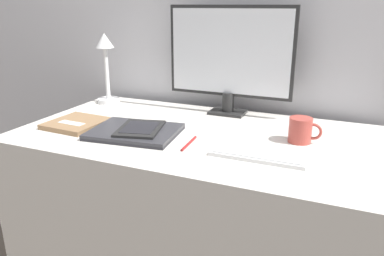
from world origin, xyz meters
name	(u,v)px	position (x,y,z in m)	size (l,w,h in m)	color
wall_back	(234,5)	(0.00, 0.58, 1.20)	(3.60, 0.05, 2.40)	silver
desk	(195,219)	(0.00, 0.14, 0.37)	(1.32, 0.73, 0.75)	silver
monitor	(230,57)	(0.03, 0.43, 0.99)	(0.54, 0.11, 0.46)	#262626
keyboard	(259,154)	(0.27, 0.00, 0.75)	(0.30, 0.11, 0.01)	silver
laptop	(135,132)	(-0.20, 0.03, 0.76)	(0.34, 0.28, 0.02)	#232328
ereader	(140,128)	(-0.18, 0.03, 0.77)	(0.19, 0.23, 0.01)	black
desk_lamp	(106,62)	(-0.56, 0.39, 0.94)	(0.11, 0.11, 0.33)	white
notebook	(77,123)	(-0.46, 0.03, 0.76)	(0.21, 0.22, 0.02)	#93704C
coffee_mug	(301,130)	(0.38, 0.19, 0.79)	(0.11, 0.08, 0.09)	#B7473D
pen	(189,143)	(0.03, 0.01, 0.75)	(0.02, 0.14, 0.01)	maroon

